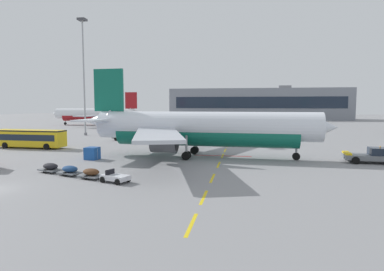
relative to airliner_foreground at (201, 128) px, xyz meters
name	(u,v)px	position (x,y,z in m)	size (l,w,h in m)	color
ground	(350,144)	(24.87, 19.55, -3.95)	(400.00, 400.00, 0.00)	gray
apron_paint_markings	(228,143)	(2.87, 16.80, -3.95)	(8.00, 94.70, 0.01)	yellow
airliner_foreground	(201,128)	(0.00, 0.00, 0.00)	(34.78, 34.58, 12.20)	silver
pushback_tug	(372,156)	(21.39, -1.13, -3.05)	(6.20, 3.57, 2.08)	slate
airliner_far_center	(97,114)	(-46.21, 65.88, -0.22)	(32.84, 32.66, 11.52)	white
apron_shuttle_bus	(30,137)	(-29.19, 4.91, -2.20)	(12.14, 3.45, 3.00)	yellow
catering_truck	(128,133)	(-17.05, 18.08, -2.30)	(7.40, 4.65, 3.14)	black
baggage_train	(80,172)	(-10.07, -14.34, -3.42)	(11.37, 5.48, 1.14)	silver
uld_cargo_container	(92,153)	(-13.77, -4.22, -3.15)	(1.76, 1.72, 1.60)	#194C9E
apron_light_mast_near	(83,64)	(-31.14, 27.97, 12.54)	(1.80, 1.80, 26.75)	slate
terminal_satellite	(258,104)	(11.93, 125.27, 3.56)	(85.71, 23.12, 16.60)	gray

